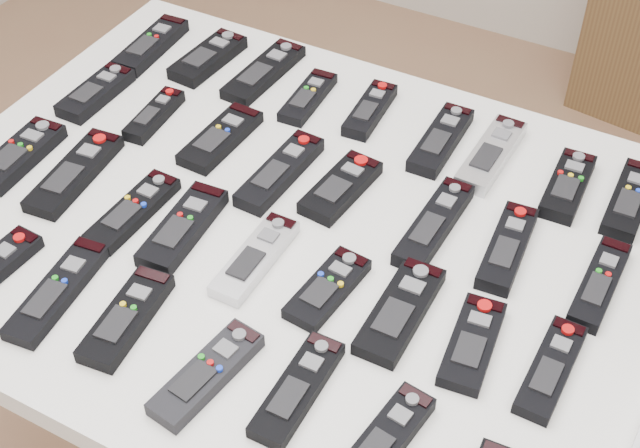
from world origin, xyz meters
The scene contains 32 objects.
table centered at (0.00, 0.11, 0.72)m, with size 1.25×0.88×0.78m.
remote_0 centered at (-0.51, 0.39, 0.79)m, with size 0.05×0.18×0.02m, color black.
remote_1 centered at (-0.40, 0.40, 0.79)m, with size 0.06×0.16×0.02m, color black.
remote_2 centered at (-0.28, 0.41, 0.79)m, with size 0.06×0.19×0.02m, color black.
remote_3 centered at (-0.18, 0.39, 0.79)m, with size 0.05×0.15×0.02m, color black.
remote_4 centered at (-0.06, 0.40, 0.79)m, with size 0.05×0.15×0.02m, color black.
remote_5 centered at (0.08, 0.38, 0.79)m, with size 0.05×0.18×0.02m, color black.
remote_6 centered at (0.16, 0.39, 0.79)m, with size 0.05×0.19×0.02m, color #B7B7BC.
remote_7 centered at (0.29, 0.37, 0.79)m, with size 0.05×0.15×0.02m, color black.
remote_8 centered at (0.39, 0.39, 0.79)m, with size 0.05×0.17×0.02m, color black.
remote_10 centered at (-0.51, 0.22, 0.79)m, with size 0.06×0.15×0.02m, color black.
remote_11 centered at (-0.38, 0.21, 0.79)m, with size 0.04×0.14×0.02m, color black.
remote_12 centered at (-0.25, 0.22, 0.79)m, with size 0.06×0.17×0.02m, color black.
remote_13 centered at (-0.12, 0.19, 0.79)m, with size 0.05×0.19×0.02m, color black.
remote_14 centered at (-0.01, 0.20, 0.79)m, with size 0.06×0.15×0.02m, color black.
remote_15 centered at (0.15, 0.19, 0.79)m, with size 0.05×0.19×0.02m, color black.
remote_16 centered at (0.26, 0.20, 0.79)m, with size 0.05×0.17×0.02m, color black.
remote_17 centered at (0.39, 0.19, 0.79)m, with size 0.04×0.17×0.02m, color black.
remote_19 centered at (-0.51, 0.02, 0.79)m, with size 0.06×0.17×0.02m, color black.
remote_20 centered at (-0.40, 0.03, 0.79)m, with size 0.06×0.20×0.02m, color black.
remote_21 centered at (-0.27, 0.00, 0.79)m, with size 0.05×0.17×0.02m, color black.
remote_22 centered at (-0.18, 0.01, 0.79)m, with size 0.06×0.18×0.02m, color black.
remote_23 centered at (-0.05, 0.01, 0.79)m, with size 0.05×0.17×0.02m, color #B7B7BC.
remote_24 centered at (0.07, 0.01, 0.79)m, with size 0.05×0.15×0.02m, color black.
remote_25 centered at (0.17, 0.02, 0.79)m, with size 0.06×0.18×0.02m, color black.
remote_26 centered at (0.28, 0.01, 0.79)m, with size 0.06×0.15×0.02m, color black.
remote_27 centered at (0.38, 0.02, 0.79)m, with size 0.05×0.16×0.02m, color black.
remote_31 centered at (-0.26, -0.17, 0.79)m, with size 0.05×0.19×0.02m, color black.
remote_32 centered at (-0.15, -0.17, 0.79)m, with size 0.06×0.17×0.02m, color black.
remote_33 centered at (0.00, -0.20, 0.79)m, with size 0.05×0.17×0.02m, color black.
remote_34 centered at (0.11, -0.16, 0.79)m, with size 0.05×0.17×0.02m, color black.
remote_35 centered at (0.24, -0.18, 0.79)m, with size 0.05×0.17×0.02m, color black.
Camera 1 is at (0.45, -0.72, 1.71)m, focal length 50.00 mm.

